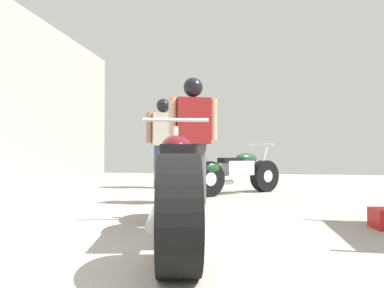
{
  "coord_description": "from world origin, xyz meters",
  "views": [
    {
      "loc": [
        0.34,
        -0.61,
        0.68
      ],
      "look_at": [
        -0.28,
        3.27,
        0.8
      ],
      "focal_mm": 31.24,
      "sensor_mm": 36.0,
      "label": 1
    }
  ],
  "objects_px": {
    "motorcycle_black_naked": "(236,173)",
    "mechanic_in_blue": "(163,134)",
    "motorcycle_maroon_cruiser": "(176,186)",
    "mechanic_with_helmet": "(193,128)"
  },
  "relations": [
    {
      "from": "motorcycle_black_naked",
      "to": "mechanic_in_blue",
      "type": "bearing_deg",
      "value": 151.79
    },
    {
      "from": "motorcycle_maroon_cruiser",
      "to": "motorcycle_black_naked",
      "type": "bearing_deg",
      "value": 83.24
    },
    {
      "from": "mechanic_in_blue",
      "to": "mechanic_with_helmet",
      "type": "distance_m",
      "value": 2.23
    },
    {
      "from": "motorcycle_black_naked",
      "to": "mechanic_with_helmet",
      "type": "distance_m",
      "value": 1.51
    },
    {
      "from": "motorcycle_maroon_cruiser",
      "to": "mechanic_in_blue",
      "type": "xyz_separation_m",
      "value": [
        -1.1,
        3.98,
        0.65
      ]
    },
    {
      "from": "motorcycle_black_naked",
      "to": "mechanic_with_helmet",
      "type": "height_order",
      "value": "mechanic_with_helmet"
    },
    {
      "from": "motorcycle_maroon_cruiser",
      "to": "motorcycle_black_naked",
      "type": "xyz_separation_m",
      "value": [
        0.38,
        3.18,
        -0.07
      ]
    },
    {
      "from": "motorcycle_black_naked",
      "to": "mechanic_in_blue",
      "type": "distance_m",
      "value": 1.82
    },
    {
      "from": "motorcycle_black_naked",
      "to": "motorcycle_maroon_cruiser",
      "type": "bearing_deg",
      "value": -96.76
    },
    {
      "from": "motorcycle_black_naked",
      "to": "mechanic_in_blue",
      "type": "xyz_separation_m",
      "value": [
        -1.48,
        0.79,
        0.71
      ]
    }
  ]
}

